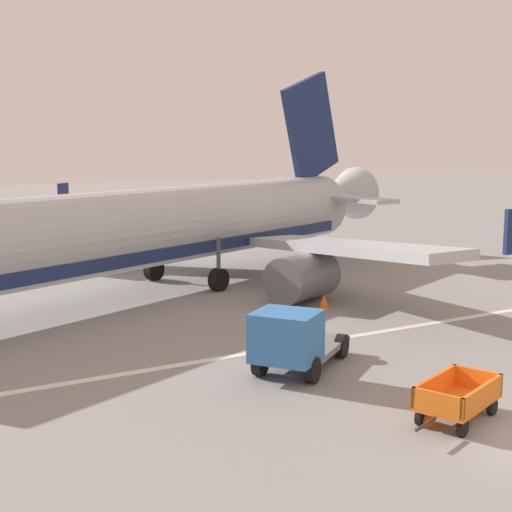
{
  "coord_description": "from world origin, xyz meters",
  "views": [
    {
      "loc": [
        -14.69,
        -10.94,
        7.25
      ],
      "look_at": [
        -0.77,
        13.31,
        2.8
      ],
      "focal_mm": 51.66,
      "sensor_mm": 36.0,
      "label": 1
    }
  ],
  "objects_px": {
    "traffic_cone_by_carts": "(324,301)",
    "baggage_cart_third_in_row": "(458,398)",
    "airplane": "(163,228)",
    "traffic_cone_near_plane": "(426,410)",
    "service_truck_beside_carts": "(292,340)"
  },
  "relations": [
    {
      "from": "traffic_cone_near_plane",
      "to": "traffic_cone_by_carts",
      "type": "distance_m",
      "value": 13.12
    },
    {
      "from": "baggage_cart_third_in_row",
      "to": "service_truck_beside_carts",
      "type": "distance_m",
      "value": 5.61
    },
    {
      "from": "airplane",
      "to": "traffic_cone_by_carts",
      "type": "height_order",
      "value": "airplane"
    },
    {
      "from": "traffic_cone_by_carts",
      "to": "baggage_cart_third_in_row",
      "type": "bearing_deg",
      "value": -109.7
    },
    {
      "from": "airplane",
      "to": "service_truck_beside_carts",
      "type": "xyz_separation_m",
      "value": [
        -1.65,
        -14.02,
        -1.95
      ]
    },
    {
      "from": "service_truck_beside_carts",
      "to": "traffic_cone_by_carts",
      "type": "bearing_deg",
      "value": 48.74
    },
    {
      "from": "service_truck_beside_carts",
      "to": "airplane",
      "type": "bearing_deg",
      "value": 83.31
    },
    {
      "from": "airplane",
      "to": "traffic_cone_near_plane",
      "type": "height_order",
      "value": "airplane"
    },
    {
      "from": "service_truck_beside_carts",
      "to": "baggage_cart_third_in_row",
      "type": "bearing_deg",
      "value": -72.27
    },
    {
      "from": "airplane",
      "to": "baggage_cart_third_in_row",
      "type": "bearing_deg",
      "value": -89.83
    },
    {
      "from": "traffic_cone_near_plane",
      "to": "traffic_cone_by_carts",
      "type": "relative_size",
      "value": 1.12
    },
    {
      "from": "baggage_cart_third_in_row",
      "to": "traffic_cone_near_plane",
      "type": "relative_size",
      "value": 5.01
    },
    {
      "from": "baggage_cart_third_in_row",
      "to": "traffic_cone_by_carts",
      "type": "distance_m",
      "value": 13.03
    },
    {
      "from": "service_truck_beside_carts",
      "to": "traffic_cone_near_plane",
      "type": "xyz_separation_m",
      "value": [
        0.84,
        -5.08,
        -0.74
      ]
    },
    {
      "from": "baggage_cart_third_in_row",
      "to": "service_truck_beside_carts",
      "type": "relative_size",
      "value": 0.77
    }
  ]
}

